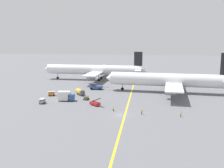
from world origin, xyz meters
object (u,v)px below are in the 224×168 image
(gse_catering_truck_tall, at_px, (66,96))
(ground_crew_wing_walker_right, at_px, (181,114))
(ground_crew_marshaller_foreground, at_px, (142,112))
(gse_gpu_cart_small, at_px, (86,98))
(gse_baggage_cart_trailing, at_px, (42,101))
(airliner_being_pushed, at_px, (169,80))
(gse_baggage_cart_near_cluster, at_px, (52,94))
(pushback_tug, at_px, (96,87))
(jet_bridge, at_px, (106,68))
(gse_belt_loader_portside, at_px, (95,103))
(airliner_at_gate_left, at_px, (94,70))
(gse_fuel_bowser_stubby, at_px, (80,92))
(ground_crew_ramp_agent_by_cones, at_px, (113,109))

(gse_catering_truck_tall, xyz_separation_m, ground_crew_wing_walker_right, (39.18, -14.05, -0.87))
(gse_catering_truck_tall, bearing_deg, ground_crew_marshaller_foreground, -25.51)
(gse_gpu_cart_small, height_order, gse_baggage_cart_trailing, gse_gpu_cart_small)
(airliner_being_pushed, bearing_deg, gse_catering_truck_tall, -151.14)
(gse_baggage_cart_near_cluster, bearing_deg, pushback_tug, 46.72)
(ground_crew_wing_walker_right, relative_size, ground_crew_marshaller_foreground, 1.03)
(ground_crew_wing_walker_right, relative_size, jet_bridge, 0.09)
(gse_belt_loader_portside, xyz_separation_m, ground_crew_wing_walker_right, (27.34, -9.11, 0.07))
(airliner_at_gate_left, distance_m, ground_crew_marshaller_foreground, 68.80)
(jet_bridge, bearing_deg, gse_belt_loader_portside, -82.89)
(airliner_at_gate_left, relative_size, airliner_being_pushed, 1.07)
(airliner_at_gate_left, distance_m, gse_fuel_bowser_stubby, 39.30)
(airliner_being_pushed, relative_size, gse_fuel_bowser_stubby, 10.99)
(airliner_at_gate_left, bearing_deg, airliner_being_pushed, -36.51)
(gse_belt_loader_portside, relative_size, gse_fuel_bowser_stubby, 0.92)
(gse_fuel_bowser_stubby, height_order, gse_baggage_cart_near_cluster, gse_fuel_bowser_stubby)
(gse_fuel_bowser_stubby, xyz_separation_m, ground_crew_marshaller_foreground, (25.45, -23.63, -0.47))
(airliner_being_pushed, xyz_separation_m, gse_gpu_cart_small, (-31.21, -18.37, -4.47))
(gse_baggage_cart_trailing, height_order, ground_crew_ramp_agent_by_cones, gse_baggage_cart_trailing)
(airliner_being_pushed, bearing_deg, jet_bridge, 124.29)
(airliner_at_gate_left, height_order, ground_crew_wing_walker_right, airliner_at_gate_left)
(airliner_at_gate_left, height_order, jet_bridge, airliner_at_gate_left)
(airliner_at_gate_left, distance_m, gse_baggage_cart_trailing, 54.88)
(ground_crew_marshaller_foreground, bearing_deg, gse_fuel_bowser_stubby, 137.12)
(gse_belt_loader_portside, relative_size, gse_baggage_cart_near_cluster, 1.46)
(airliner_at_gate_left, relative_size, ground_crew_wing_walker_right, 33.86)
(airliner_at_gate_left, xyz_separation_m, ground_crew_ramp_agent_by_cones, (19.24, -60.32, -4.76))
(pushback_tug, bearing_deg, ground_crew_wing_walker_right, -48.31)
(ground_crew_marshaller_foreground, bearing_deg, pushback_tug, 120.89)
(pushback_tug, bearing_deg, ground_crew_ramp_agent_by_cones, -69.31)
(gse_belt_loader_portside, relative_size, gse_baggage_cart_trailing, 1.63)
(gse_catering_truck_tall, height_order, gse_belt_loader_portside, gse_catering_truck_tall)
(airliner_being_pushed, distance_m, gse_baggage_cart_near_cluster, 48.71)
(gse_baggage_cart_near_cluster, bearing_deg, ground_crew_ramp_agent_by_cones, -33.73)
(pushback_tug, bearing_deg, ground_crew_marshaller_foreground, -59.11)
(ground_crew_marshaller_foreground, relative_size, ground_crew_ramp_agent_by_cones, 1.06)
(ground_crew_marshaller_foreground, relative_size, jet_bridge, 0.09)
(gse_catering_truck_tall, distance_m, jet_bridge, 73.88)
(gse_baggage_cart_trailing, distance_m, jet_bridge, 79.36)
(ground_crew_marshaller_foreground, bearing_deg, airliner_being_pushed, 73.54)
(gse_gpu_cart_small, relative_size, gse_baggage_cart_trailing, 0.81)
(gse_catering_truck_tall, bearing_deg, jet_bridge, 88.43)
(ground_crew_ramp_agent_by_cones, bearing_deg, ground_crew_wing_walker_right, -8.53)
(ground_crew_wing_walker_right, distance_m, jet_bridge, 95.45)
(gse_baggage_cart_near_cluster, distance_m, ground_crew_marshaller_foreground, 41.90)
(ground_crew_marshaller_foreground, bearing_deg, gse_catering_truck_tall, 154.49)
(gse_baggage_cart_trailing, xyz_separation_m, ground_crew_ramp_agent_by_cones, (26.07, -6.07, -0.05))
(ground_crew_wing_walker_right, bearing_deg, gse_baggage_cart_near_cluster, 155.82)
(ground_crew_ramp_agent_by_cones, relative_size, jet_bridge, 0.08)
(ground_crew_wing_walker_right, bearing_deg, gse_fuel_bowser_stubby, 146.44)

